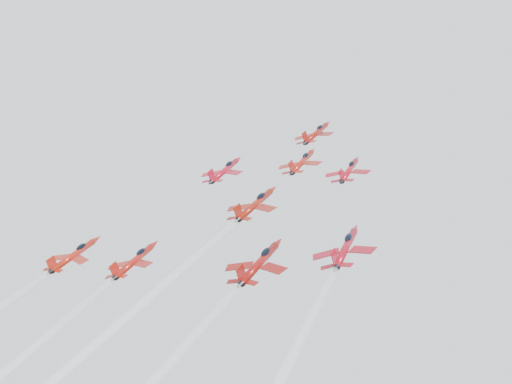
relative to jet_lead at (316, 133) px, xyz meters
The scene contains 4 objects.
jet_lead is the anchor object (origin of this frame).
jet_row2_left 22.05m from the jet_lead, 135.45° to the right, with size 9.87×12.51×8.42m.
jet_row2_center 16.38m from the jet_lead, 76.48° to the right, with size 9.37×11.87×7.98m.
jet_row2_right 27.07m from the jet_lead, 50.91° to the right, with size 8.65×10.96×7.37m.
Camera 1 is at (64.26, -109.24, 153.63)m, focal length 50.00 mm.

